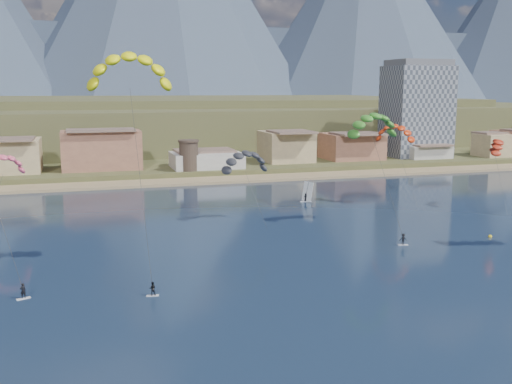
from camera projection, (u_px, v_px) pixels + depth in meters
ground at (352, 350)px, 56.71m from camera, size 2400.00×2400.00×0.00m
beach at (176, 182)px, 156.68m from camera, size 2200.00×12.00×0.90m
land at (103, 113)px, 585.06m from camera, size 2200.00×900.00×4.00m
foothills at (180, 122)px, 280.80m from camera, size 940.00×210.00×18.00m
town at (18, 151)px, 159.13m from camera, size 400.00×24.00×12.00m
apartment_tower at (417, 109)px, 198.40m from camera, size 20.00×16.00×32.00m
watchtower at (189, 155)px, 164.58m from camera, size 5.82×5.82×8.60m
kitesurfer_yellow at (129, 66)px, 76.77m from camera, size 11.71×13.97×30.60m
kitesurfer_green at (373, 123)px, 105.87m from camera, size 10.74×18.22×23.30m
distant_kite_pink at (2, 162)px, 107.43m from camera, size 9.19×7.70×14.89m
distant_kite_dark at (245, 158)px, 109.44m from camera, size 10.11×6.86×15.46m
distant_kite_orange at (395, 130)px, 125.82m from camera, size 8.30×8.84×18.84m
distant_kite_red at (496, 144)px, 122.13m from camera, size 6.56×7.83×16.05m
windsurfer at (306, 195)px, 130.47m from camera, size 2.53×2.77×4.38m
buoy at (490, 236)px, 99.63m from camera, size 0.63×0.63×0.63m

